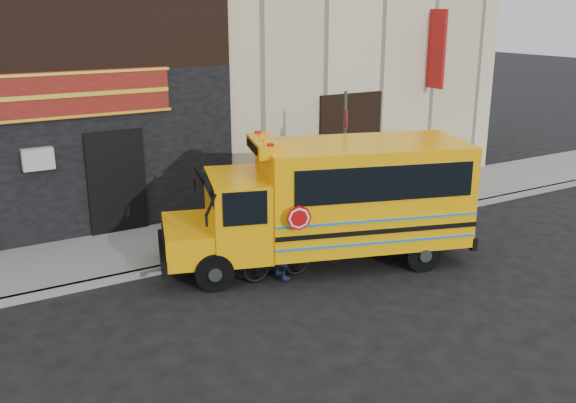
# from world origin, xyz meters

# --- Properties ---
(ground) EXTENTS (120.00, 120.00, 0.00)m
(ground) POSITION_xyz_m (0.00, 0.00, 0.00)
(ground) COLOR black
(ground) RESTS_ON ground
(curb) EXTENTS (40.00, 0.20, 0.15)m
(curb) POSITION_xyz_m (0.00, 2.60, 0.07)
(curb) COLOR gray
(curb) RESTS_ON ground
(sidewalk) EXTENTS (40.00, 3.00, 0.15)m
(sidewalk) POSITION_xyz_m (0.00, 4.10, 0.07)
(sidewalk) COLOR slate
(sidewalk) RESTS_ON ground
(school_bus) EXTENTS (7.22, 4.12, 2.92)m
(school_bus) POSITION_xyz_m (0.50, 1.22, 1.51)
(school_bus) COLOR black
(school_bus) RESTS_ON ground
(sign_pole) EXTENTS (0.14, 0.30, 3.61)m
(sign_pole) POSITION_xyz_m (1.99, 2.95, 1.97)
(sign_pole) COLOR #3A403B
(sign_pole) RESTS_ON ground
(bicycle) EXTENTS (1.58, 0.60, 0.93)m
(bicycle) POSITION_xyz_m (-1.11, 1.00, 0.46)
(bicycle) COLOR black
(bicycle) RESTS_ON ground
(cyclist) EXTENTS (0.46, 0.68, 1.84)m
(cyclist) POSITION_xyz_m (-1.03, 0.94, 0.92)
(cyclist) COLOR black
(cyclist) RESTS_ON ground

